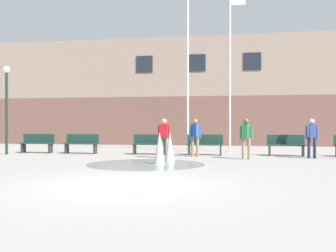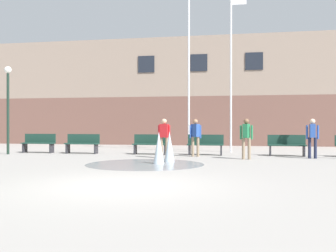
% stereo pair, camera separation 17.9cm
% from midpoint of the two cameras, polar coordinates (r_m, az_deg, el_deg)
% --- Properties ---
extents(ground_plane, '(100.00, 100.00, 0.00)m').
position_cam_midpoint_polar(ground_plane, '(8.87, -6.42, -8.57)').
color(ground_plane, gray).
extents(library_building, '(36.00, 6.05, 7.14)m').
position_cam_midpoint_polar(library_building, '(28.61, 5.31, 4.64)').
color(library_building, brown).
rests_on(library_building, ground).
extents(splash_fountain, '(4.04, 4.04, 1.11)m').
position_cam_midpoint_polar(splash_fountain, '(13.79, -0.98, -3.79)').
color(splash_fountain, gray).
rests_on(splash_fountain, ground).
extents(park_bench_far_left, '(1.60, 0.44, 0.91)m').
position_cam_midpoint_polar(park_bench_far_left, '(19.87, -17.99, -2.33)').
color(park_bench_far_left, '#28282D').
rests_on(park_bench_far_left, ground).
extents(park_bench_left_of_flagpoles, '(1.60, 0.44, 0.91)m').
position_cam_midpoint_polar(park_bench_left_of_flagpoles, '(18.82, -12.05, -2.47)').
color(park_bench_left_of_flagpoles, '#28282D').
rests_on(park_bench_left_of_flagpoles, ground).
extents(park_bench_under_left_flagpole, '(1.60, 0.44, 0.91)m').
position_cam_midpoint_polar(park_bench_under_left_flagpole, '(17.85, -2.25, -2.61)').
color(park_bench_under_left_flagpole, '#28282D').
rests_on(park_bench_under_left_flagpole, ground).
extents(park_bench_under_right_flagpole, '(1.60, 0.44, 0.91)m').
position_cam_midpoint_polar(park_bench_under_right_flagpole, '(17.56, 5.74, -2.66)').
color(park_bench_under_right_flagpole, '#28282D').
rests_on(park_bench_under_right_flagpole, ground).
extents(park_bench_near_trashcan, '(1.60, 0.44, 0.91)m').
position_cam_midpoint_polar(park_bench_near_trashcan, '(17.76, 17.13, -2.63)').
color(park_bench_near_trashcan, '#28282D').
rests_on(park_bench_near_trashcan, ground).
extents(teen_by_trashcan, '(0.50, 0.39, 1.59)m').
position_cam_midpoint_polar(teen_by_trashcan, '(15.60, 11.62, -1.35)').
color(teen_by_trashcan, '#89755B').
rests_on(teen_by_trashcan, ground).
extents(adult_near_bench, '(0.50, 0.26, 1.59)m').
position_cam_midpoint_polar(adult_near_bench, '(15.79, -0.24, -1.33)').
color(adult_near_bench, '#89755B').
rests_on(adult_near_bench, ground).
extents(adult_in_red, '(0.50, 0.37, 1.59)m').
position_cam_midpoint_polar(adult_in_red, '(16.67, 4.30, -1.25)').
color(adult_in_red, '#89755B').
rests_on(adult_in_red, ground).
extents(adult_watching, '(0.50, 0.35, 1.59)m').
position_cam_midpoint_polar(adult_watching, '(16.74, 20.52, -1.25)').
color(adult_watching, '#1E233D').
rests_on(adult_watching, ground).
extents(flagpole_left, '(0.80, 0.10, 8.51)m').
position_cam_midpoint_polar(flagpole_left, '(19.88, 3.38, 9.32)').
color(flagpole_left, silver).
rests_on(flagpole_left, ground).
extents(flagpole_right, '(0.80, 0.10, 8.06)m').
position_cam_midpoint_polar(flagpole_right, '(19.70, 9.46, 8.73)').
color(flagpole_right, silver).
rests_on(flagpole_right, ground).
extents(lamp_post_left_lane, '(0.32, 0.32, 4.01)m').
position_cam_midpoint_polar(lamp_post_left_lane, '(19.35, -21.96, 3.91)').
color(lamp_post_left_lane, '#192D23').
rests_on(lamp_post_left_lane, ground).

